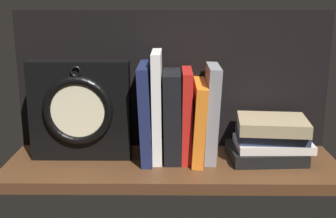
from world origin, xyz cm
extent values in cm
cube|color=#4C2D19|center=(0.00, 0.00, -1.25)|extent=(76.19, 24.69, 2.50)
cube|color=black|center=(0.00, 11.74, 16.92)|extent=(76.19, 1.20, 33.84)
cube|color=#192147|center=(-6.07, 2.99, 11.06)|extent=(3.30, 15.43, 22.20)
cube|color=silver|center=(-3.49, 2.99, 12.52)|extent=(2.40, 12.57, 25.07)
cube|color=black|center=(-0.14, 2.99, 10.21)|extent=(4.30, 12.81, 20.48)
cube|color=red|center=(3.26, 2.99, 10.43)|extent=(2.33, 12.83, 20.87)
cube|color=orange|center=(5.95, 2.99, 8.99)|extent=(3.49, 16.30, 18.09)
cube|color=gray|center=(8.88, 2.99, 10.93)|extent=(3.59, 12.44, 21.95)
cube|color=black|center=(-21.26, 2.76, 11.48)|extent=(22.96, 4.72, 22.96)
torus|color=black|center=(-21.26, 0.01, 12.06)|extent=(15.91, 1.95, 15.91)
cylinder|color=beige|center=(-21.26, 0.01, 12.06)|extent=(12.84, 0.60, 12.84)
cube|color=black|center=(-19.73, -0.49, 12.41)|extent=(3.13, 0.30, 0.99)
cube|color=black|center=(-23.59, -0.49, 11.12)|extent=(4.77, 0.30, 2.15)
torus|color=black|center=(-21.26, 0.41, 21.01)|extent=(2.44, 0.44, 2.44)
cube|color=black|center=(21.80, 2.01, 1.44)|extent=(17.56, 13.83, 2.89)
cube|color=beige|center=(23.33, 1.92, 3.81)|extent=(17.21, 11.47, 1.83)
cube|color=#232D4C|center=(22.94, 2.10, 5.94)|extent=(16.42, 11.09, 2.43)
cube|color=#9E8966|center=(22.92, 1.80, 8.55)|extent=(16.54, 13.85, 2.80)
camera|label=1|loc=(-0.28, -94.80, 37.47)|focal=46.97mm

